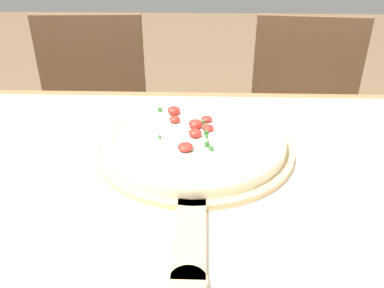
# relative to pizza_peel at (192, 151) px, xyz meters

# --- Properties ---
(dining_table) EXTENTS (1.45, 0.83, 0.77)m
(dining_table) POSITION_rel_pizza_peel_xyz_m (0.00, -0.09, -0.12)
(dining_table) COLOR olive
(dining_table) RESTS_ON ground_plane
(towel_cloth) EXTENTS (1.37, 0.75, 0.00)m
(towel_cloth) POSITION_rel_pizza_peel_xyz_m (0.00, -0.09, -0.01)
(towel_cloth) COLOR silver
(towel_cloth) RESTS_ON dining_table
(pizza_peel) EXTENTS (0.39, 0.56, 0.01)m
(pizza_peel) POSITION_rel_pizza_peel_xyz_m (0.00, 0.00, 0.00)
(pizza_peel) COLOR tan
(pizza_peel) RESTS_ON towel_cloth
(pizza) EXTENTS (0.35, 0.35, 0.04)m
(pizza) POSITION_rel_pizza_peel_xyz_m (-0.00, 0.02, 0.02)
(pizza) COLOR beige
(pizza) RESTS_ON pizza_peel
(chair_left) EXTENTS (0.42, 0.42, 0.88)m
(chair_left) POSITION_rel_pizza_peel_xyz_m (-0.38, 0.65, -0.27)
(chair_left) COLOR brown
(chair_left) RESTS_ON ground_plane
(chair_right) EXTENTS (0.43, 0.43, 0.88)m
(chair_right) POSITION_rel_pizza_peel_xyz_m (0.38, 0.65, -0.27)
(chair_right) COLOR brown
(chair_right) RESTS_ON ground_plane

